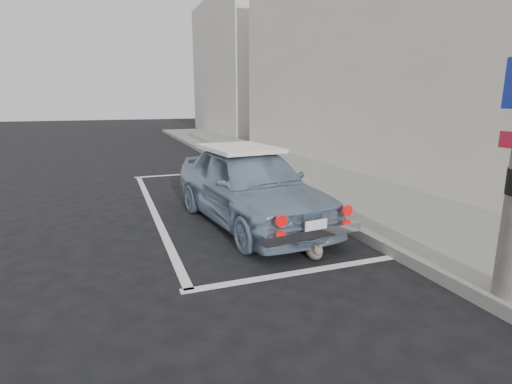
# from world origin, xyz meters

# --- Properties ---
(ground) EXTENTS (80.00, 80.00, 0.00)m
(ground) POSITION_xyz_m (0.00, 0.00, 0.00)
(ground) COLOR black
(ground) RESTS_ON ground
(sidewalk) EXTENTS (2.80, 40.00, 0.15)m
(sidewalk) POSITION_xyz_m (3.20, 2.00, 0.07)
(sidewalk) COLOR slate
(sidewalk) RESTS_ON ground
(shop_building) EXTENTS (3.50, 18.00, 7.00)m
(shop_building) POSITION_xyz_m (6.33, 4.00, 3.49)
(shop_building) COLOR beige
(shop_building) RESTS_ON ground
(building_far) EXTENTS (3.50, 10.00, 8.00)m
(building_far) POSITION_xyz_m (6.35, 20.00, 4.00)
(building_far) COLOR beige
(building_far) RESTS_ON ground
(pline_rear) EXTENTS (3.00, 0.12, 0.01)m
(pline_rear) POSITION_xyz_m (0.50, -0.50, 0.00)
(pline_rear) COLOR silver
(pline_rear) RESTS_ON ground
(pline_front) EXTENTS (3.00, 0.12, 0.01)m
(pline_front) POSITION_xyz_m (0.50, 6.50, 0.00)
(pline_front) COLOR silver
(pline_front) RESTS_ON ground
(pline_side) EXTENTS (0.12, 7.00, 0.01)m
(pline_side) POSITION_xyz_m (-0.90, 3.00, 0.00)
(pline_side) COLOR silver
(pline_side) RESTS_ON ground
(retro_coupe) EXTENTS (1.98, 4.00, 1.31)m
(retro_coupe) POSITION_xyz_m (0.56, 1.63, 0.66)
(retro_coupe) COLOR #788FA7
(retro_coupe) RESTS_ON ground
(cat) EXTENTS (0.24, 0.46, 0.25)m
(cat) POSITION_xyz_m (0.83, -0.19, 0.11)
(cat) COLOR #6A5E51
(cat) RESTS_ON ground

